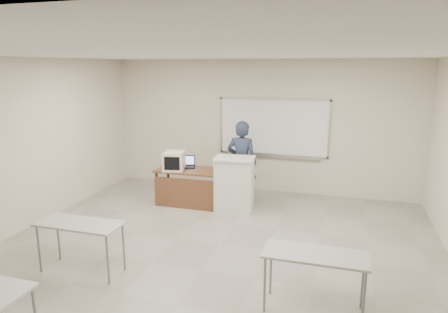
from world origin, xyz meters
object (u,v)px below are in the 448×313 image
(whiteboard, at_px, (273,128))
(instructor_desk, at_px, (188,181))
(crt_monitor, at_px, (174,161))
(laptop, at_px, (188,165))
(keyboard, at_px, (240,159))
(podium, at_px, (234,184))
(mouse, at_px, (216,170))
(presenter, at_px, (242,162))

(whiteboard, height_order, instructor_desk, whiteboard)
(crt_monitor, bearing_deg, instructor_desk, -9.37)
(laptop, distance_m, keyboard, 1.32)
(podium, bearing_deg, mouse, 155.53)
(whiteboard, bearing_deg, presenter, -115.82)
(instructor_desk, xyz_separation_m, laptop, (-0.10, 0.27, 0.27))
(laptop, bearing_deg, instructor_desk, -88.59)
(podium, xyz_separation_m, presenter, (0.02, 0.48, 0.33))
(instructor_desk, distance_m, crt_monitor, 0.50)
(mouse, bearing_deg, instructor_desk, -147.25)
(whiteboard, xyz_separation_m, keyboard, (-0.35, -1.59, -0.38))
(whiteboard, height_order, laptop, whiteboard)
(mouse, height_order, keyboard, keyboard)
(whiteboard, xyz_separation_m, instructor_desk, (-1.49, -1.48, -0.94))
(whiteboard, relative_size, mouse, 25.56)
(podium, distance_m, crt_monitor, 1.35)
(whiteboard, relative_size, laptop, 7.73)
(whiteboard, height_order, mouse, whiteboard)
(keyboard, relative_size, presenter, 0.24)
(instructor_desk, distance_m, keyboard, 1.27)
(laptop, bearing_deg, crt_monitor, -145.03)
(laptop, distance_m, presenter, 1.14)
(mouse, xyz_separation_m, presenter, (0.46, 0.33, 0.11))
(crt_monitor, height_order, mouse, crt_monitor)
(instructor_desk, bearing_deg, podium, 0.28)
(presenter, bearing_deg, instructor_desk, 28.50)
(whiteboard, height_order, podium, whiteboard)
(keyboard, bearing_deg, crt_monitor, 159.62)
(instructor_desk, xyz_separation_m, crt_monitor, (-0.30, -0.01, 0.40))
(podium, relative_size, mouse, 11.24)
(whiteboard, relative_size, crt_monitor, 5.35)
(whiteboard, bearing_deg, podium, -108.81)
(instructor_desk, relative_size, podium, 1.27)
(whiteboard, distance_m, presenter, 1.25)
(instructor_desk, distance_m, podium, 0.99)
(whiteboard, xyz_separation_m, laptop, (-1.59, -1.21, -0.67))
(instructor_desk, relative_size, laptop, 4.32)
(crt_monitor, bearing_deg, whiteboard, 27.90)
(instructor_desk, height_order, mouse, mouse)
(instructor_desk, height_order, keyboard, keyboard)
(podium, distance_m, keyboard, 0.59)
(podium, bearing_deg, presenter, 81.65)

